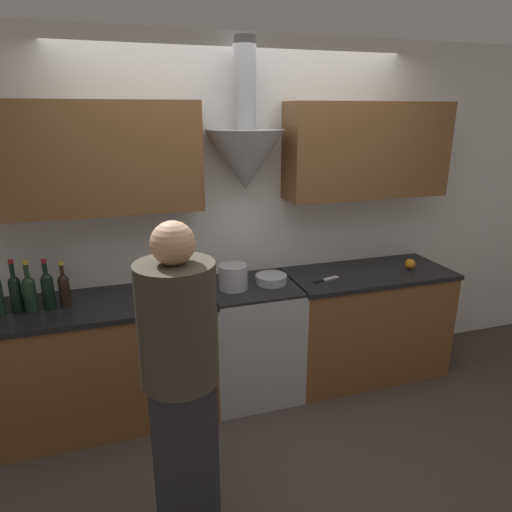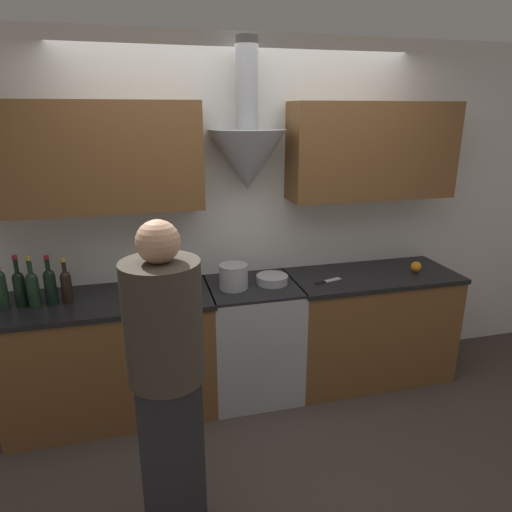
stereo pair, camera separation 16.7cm
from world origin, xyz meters
TOP-DOWN VIEW (x-y plane):
  - ground_plane at (0.00, 0.00)m, footprint 12.00×12.00m
  - wall_back at (-0.02, 0.62)m, footprint 8.40×0.55m
  - counter_left at (-1.02, 0.36)m, footprint 1.41×0.62m
  - counter_right at (0.96, 0.36)m, footprint 1.30×0.62m
  - stove_range at (0.00, 0.36)m, footprint 0.65×0.60m
  - wine_bottle_0 at (-1.63, 0.35)m, footprint 0.07×0.07m
  - wine_bottle_1 at (-1.53, 0.37)m, footprint 0.07×0.07m
  - wine_bottle_2 at (-1.45, 0.34)m, footprint 0.08×0.08m
  - wine_bottle_3 at (-1.35, 0.35)m, footprint 0.07×0.07m
  - wine_bottle_4 at (-1.25, 0.35)m, footprint 0.07×0.07m
  - stock_pot at (-0.15, 0.33)m, footprint 0.20×0.20m
  - mixing_bowl at (0.15, 0.35)m, footprint 0.23×0.23m
  - orange_fruit at (1.31, 0.31)m, footprint 0.08×0.08m
  - chefs_knife at (0.56, 0.29)m, footprint 0.23×0.09m
  - person_foreground_left at (-0.69, -0.77)m, footprint 0.35×0.35m

SIDE VIEW (x-z plane):
  - ground_plane at x=0.00m, z-range 0.00..0.00m
  - counter_left at x=-1.02m, z-range 0.00..0.88m
  - counter_right at x=0.96m, z-range 0.00..0.88m
  - stove_range at x=0.00m, z-range 0.00..0.89m
  - chefs_knife at x=0.56m, z-range 0.88..0.89m
  - mixing_bowl at x=0.15m, z-range 0.88..0.94m
  - person_foreground_left at x=-0.69m, z-range 0.08..1.74m
  - orange_fruit at x=1.31m, z-range 0.88..0.96m
  - stock_pot at x=-0.15m, z-range 0.88..1.06m
  - wine_bottle_4 at x=-1.25m, z-range 0.85..1.16m
  - wine_bottle_2 at x=-1.45m, z-range 0.85..1.18m
  - wine_bottle_1 at x=-1.53m, z-range 0.84..1.19m
  - wine_bottle_3 at x=-1.35m, z-range 0.85..1.18m
  - wine_bottle_0 at x=-1.63m, z-range 0.85..1.20m
  - wall_back at x=-0.02m, z-range 0.18..2.78m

